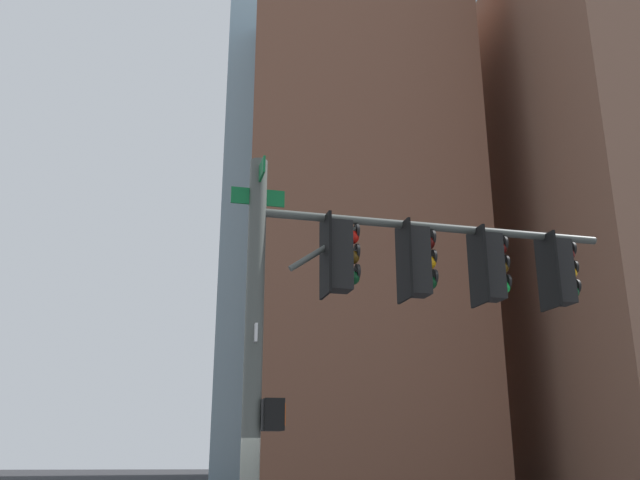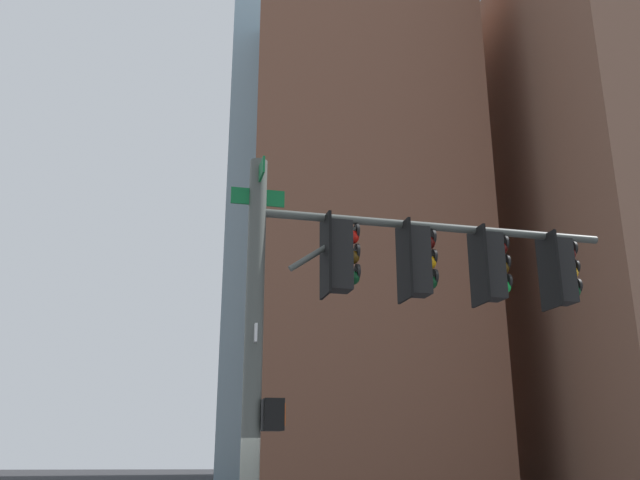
% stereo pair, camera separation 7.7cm
% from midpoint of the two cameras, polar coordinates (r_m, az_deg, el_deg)
% --- Properties ---
extents(signal_pole_assembly, '(1.46, 5.70, 6.30)m').
position_cam_midpoint_polar(signal_pole_assembly, '(9.55, 5.84, -5.10)').
color(signal_pole_assembly, '#4C514C').
rests_on(signal_pole_assembly, ground_plane).
extents(building_brick_midblock, '(21.77, 14.59, 37.26)m').
position_cam_midpoint_polar(building_brick_midblock, '(51.07, 2.86, 1.06)').
color(building_brick_midblock, brown).
rests_on(building_brick_midblock, ground_plane).
extents(building_glass_tower, '(33.24, 23.70, 75.77)m').
position_cam_midpoint_polar(building_glass_tower, '(76.10, 2.31, 10.29)').
color(building_glass_tower, '#8CB2C6').
rests_on(building_glass_tower, ground_plane).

